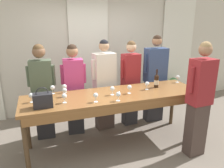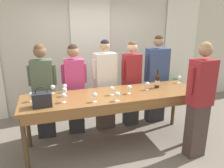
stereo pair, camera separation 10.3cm
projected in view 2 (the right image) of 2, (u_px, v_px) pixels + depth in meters
The scene contains 25 objects.
ground_plane at pixel (113, 144), 3.94m from camera, with size 18.00×18.00×0.00m, color #70665B.
wall_back at pixel (91, 52), 5.15m from camera, with size 12.00×0.06×2.80m.
curtain_panel_center at pixel (91, 55), 5.11m from camera, with size 0.91×0.03×2.69m.
curtain_panel_right at pixel (180, 50), 5.79m from camera, with size 0.91×0.03×2.69m.
tasting_bar at pixel (114, 99), 3.66m from camera, with size 3.00×0.84×0.95m.
wine_bottle at pixel (157, 81), 3.95m from camera, with size 0.08×0.08×0.34m.
handbag at pixel (42, 99), 3.12m from camera, with size 0.27×0.16×0.30m.
wine_glass_front_left at pixel (31, 95), 3.31m from camera, with size 0.08×0.08×0.15m.
wine_glass_front_mid at pixel (64, 96), 3.27m from camera, with size 0.08×0.08×0.15m.
wine_glass_front_right at pixel (118, 95), 3.33m from camera, with size 0.08×0.08×0.15m.
wine_glass_center_left at pixel (179, 78), 4.25m from camera, with size 0.08×0.08×0.15m.
wine_glass_center_mid at pixel (129, 88), 3.65m from camera, with size 0.08×0.08×0.15m.
wine_glass_center_right at pixel (112, 89), 3.59m from camera, with size 0.08×0.08×0.15m.
wine_glass_back_left at pixel (53, 87), 3.67m from camera, with size 0.08×0.08×0.15m.
wine_glass_back_mid at pixel (65, 86), 3.72m from camera, with size 0.08×0.08×0.15m.
wine_glass_back_right at pixel (95, 95), 3.29m from camera, with size 0.08×0.08×0.15m.
wine_glass_near_host at pixel (64, 90), 3.53m from camera, with size 0.08×0.08×0.15m.
wine_glass_by_bottle at pixel (147, 84), 3.84m from camera, with size 0.08×0.08×0.15m.
guest_olive_jacket at pixel (43, 90), 3.93m from camera, with size 0.49×0.25×1.76m.
guest_pink_top at pixel (75, 88), 4.10m from camera, with size 0.47×0.26×1.73m.
guest_cream_sweater at pixel (105, 85), 4.27m from camera, with size 0.53×0.29×1.79m.
guest_striped_shirt at pixel (131, 82), 4.43m from camera, with size 0.46×0.26×1.75m.
guest_navy_coat at pixel (156, 79), 4.58m from camera, with size 0.56×0.25×1.85m.
host_pouring at pixel (200, 100), 3.35m from camera, with size 0.47×0.26×1.85m.
potted_plant at pixel (175, 90), 5.74m from camera, with size 0.32×0.32×0.67m.
Camera 2 is at (-1.06, -3.29, 2.18)m, focal length 35.00 mm.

